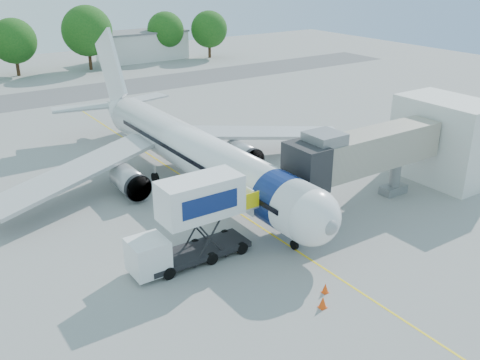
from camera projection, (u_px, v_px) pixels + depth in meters
ground at (218, 200)px, 42.63m from camera, size 160.00×160.00×0.00m
guidance_line at (218, 199)px, 42.63m from camera, size 0.15×70.00×0.01m
taxiway_strip at (59, 96)px, 74.71m from camera, size 120.00×10.00×0.01m
aircraft at (191, 151)px, 44.65m from camera, size 34.17×37.73×11.35m
jet_bridge at (358, 154)px, 39.76m from camera, size 13.90×3.20×6.60m
terminal_stub at (445, 140)px, 45.54m from camera, size 5.00×8.00×7.00m
catering_hiloader at (191, 222)px, 32.97m from camera, size 8.50×2.44×5.50m
ground_tug at (380, 315)px, 27.65m from camera, size 3.87×2.86×1.39m
safety_cone_a at (325, 288)px, 30.66m from camera, size 0.39×0.39×0.61m
safety_cone_b at (323, 302)px, 29.32m from camera, size 0.45×0.45×0.71m
outbuilding_right at (142, 45)px, 100.38m from camera, size 16.40×7.40×5.30m
tree_d at (14, 41)px, 85.49m from camera, size 7.19×7.19×9.17m
tree_e at (87, 31)px, 89.87m from camera, size 8.41×8.41×10.72m
tree_f at (166, 30)px, 100.26m from camera, size 6.86×6.86×8.75m
tree_g at (209, 29)px, 101.55m from camera, size 6.89×6.89×8.79m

